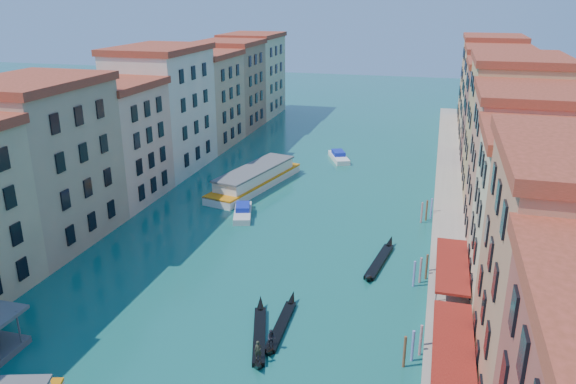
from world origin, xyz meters
name	(u,v)px	position (x,y,z in m)	size (l,w,h in m)	color
left_bank_palazzos	(145,121)	(-26.00, 64.68, 9.71)	(12.80, 128.40, 21.00)	beige
right_bank_palazzos	(515,144)	(30.00, 65.00, 9.75)	(12.80, 128.40, 21.00)	#963E31
quay	(448,201)	(22.00, 65.00, 0.50)	(4.00, 140.00, 1.00)	gray
restaurant_awnings	(453,358)	(22.19, 23.00, 2.99)	(3.20, 44.55, 3.12)	maroon
mooring_poles_right	(414,329)	(19.10, 28.80, 1.30)	(1.44, 54.24, 3.20)	brown
vaporetto_far	(255,178)	(-7.67, 65.30, 1.44)	(9.71, 22.01, 3.19)	silver
gondola_fore	(259,334)	(5.73, 25.90, 0.38)	(4.09, 11.18, 2.28)	black
gondola_right	(281,325)	(7.19, 27.67, 0.41)	(1.23, 10.73, 2.14)	black
gondola_far	(380,260)	(14.48, 43.67, 0.34)	(2.66, 11.87, 1.68)	black
motorboat_mid	(243,212)	(-5.50, 53.16, 0.58)	(4.26, 7.56, 1.49)	beige
motorboat_far	(339,157)	(2.40, 84.02, 0.62)	(5.27, 8.05, 1.60)	white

